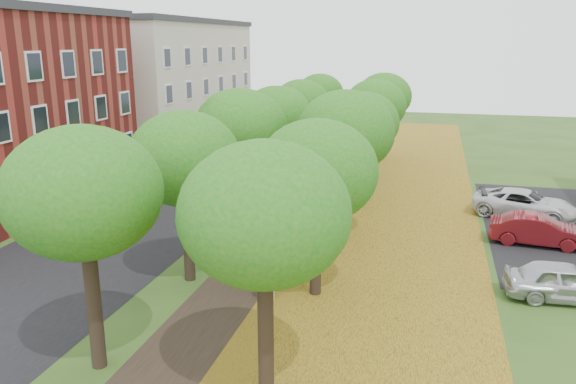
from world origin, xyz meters
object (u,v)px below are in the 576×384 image
Objects in this scene: car_silver at (565,282)px; car_red at (538,230)px; bench at (269,277)px; car_white at (525,204)px; car_grey at (524,203)px.

car_silver reaches higher than car_red.
bench is 15.27m from car_white.
car_grey is at bearing -3.72° from car_silver.
car_white is at bearing -3.72° from car_silver.
car_red is (10.09, 7.37, 0.19)m from bench.
car_silver is at bearing -174.32° from car_red.
bench is at bearing 131.81° from car_red.
car_red is at bearing -61.25° from bench.
car_silver is 10.15m from car_grey.
car_grey reaches higher than bench.
car_red reaches higher than bench.
car_white is at bearing -48.76° from bench.
bench is 0.51× the size of car_silver.
bench is at bearing 137.42° from car_grey.
car_red is 4.52m from car_grey.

